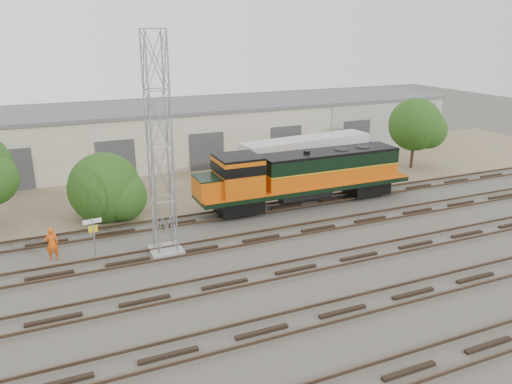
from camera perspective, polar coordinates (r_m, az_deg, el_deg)
name	(u,v)px	position (r m, az deg, el deg)	size (l,w,h in m)	color
ground	(272,249)	(29.26, 1.80, -6.52)	(140.00, 140.00, 0.00)	#47423A
dirt_strip	(196,181)	(42.44, -6.88, 1.30)	(80.00, 16.00, 0.02)	#726047
tracks	(296,269)	(26.82, 4.57, -8.80)	(80.00, 20.40, 0.28)	black
warehouse	(171,133)	(49.30, -9.68, 6.70)	(58.40, 10.40, 5.30)	beige
locomotive	(303,175)	(35.75, 5.34, 1.90)	(16.28, 2.86, 3.91)	black
signal_tower	(160,151)	(27.45, -10.91, 4.66)	(1.80, 1.80, 12.23)	gray
sign_post	(93,231)	(28.68, -18.11, -4.26)	(1.00, 0.16, 2.45)	gray
worker	(52,244)	(29.80, -22.29, -5.48)	(0.69, 0.46, 1.90)	#EA540D
semi_trailer	(309,153)	(42.35, 6.08, 4.45)	(11.87, 3.65, 3.59)	silver
dumpster_blue	(364,150)	(51.04, 12.29, 4.75)	(1.60, 1.50, 1.50)	#163B99
dumpster_red	(423,138)	(58.63, 18.58, 5.87)	(1.50, 1.40, 1.40)	maroon
tree_mid	(109,190)	(34.61, -16.46, 0.20)	(5.03, 4.79, 4.79)	#382619
tree_east	(419,126)	(47.52, 18.08, 7.18)	(4.97, 4.73, 6.39)	#382619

